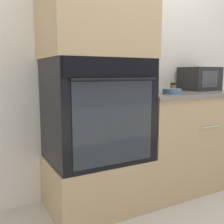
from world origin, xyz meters
The scene contains 11 objects.
ground_plane centered at (0.00, 0.00, 0.00)m, with size 12.00×12.00×0.00m, color beige.
wall_back centered at (0.00, 0.63, 1.25)m, with size 8.00×0.05×2.50m.
oven_cabinet_base centered at (-0.40, 0.30, 0.21)m, with size 0.79×0.60×0.43m.
wall_oven centered at (-0.40, 0.30, 0.83)m, with size 0.77×0.64×0.80m.
oven_cabinet_upper centered at (-0.40, 0.30, 1.63)m, with size 0.79×0.60×0.81m.
counter_unit centered at (0.55, 0.30, 0.47)m, with size 1.12×0.63×0.94m.
microwave centered at (0.86, 0.42, 1.06)m, with size 0.35×0.31×0.24m.
knife_block centered at (0.15, 0.35, 1.02)m, with size 0.13×0.13×0.22m.
bowl centered at (0.29, 0.19, 0.96)m, with size 0.16×0.16×0.04m.
condiment_jar_near centered at (0.06, 0.41, 0.98)m, with size 0.05×0.05×0.08m.
condiment_jar_mid centered at (0.48, 0.40, 0.98)m, with size 0.06×0.06×0.09m.
Camera 1 is at (-1.27, -1.59, 1.12)m, focal length 42.00 mm.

